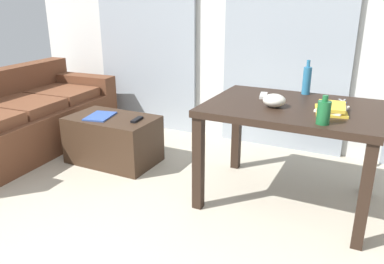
# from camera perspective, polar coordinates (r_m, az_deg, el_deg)

# --- Properties ---
(ground_plane) EXTENTS (7.35, 7.35, 0.00)m
(ground_plane) POSITION_cam_1_polar(r_m,az_deg,el_deg) (2.55, 1.80, -15.92)
(ground_plane) COLOR #B2A893
(wall_back) EXTENTS (6.21, 0.10, 2.49)m
(wall_back) POSITION_cam_1_polar(r_m,az_deg,el_deg) (3.93, 14.29, 15.50)
(wall_back) COLOR silver
(wall_back) RESTS_ON ground
(curtains) EXTENTS (4.41, 0.03, 2.16)m
(curtains) POSITION_cam_1_polar(r_m,az_deg,el_deg) (3.86, 13.80, 13.04)
(curtains) COLOR #99A3AD
(curtains) RESTS_ON ground
(couch) EXTENTS (1.03, 2.08, 0.78)m
(couch) POSITION_cam_1_polar(r_m,az_deg,el_deg) (4.24, -24.30, 1.64)
(couch) COLOR brown
(couch) RESTS_ON ground
(coffee_table) EXTENTS (0.80, 0.50, 0.44)m
(coffee_table) POSITION_cam_1_polar(r_m,az_deg,el_deg) (3.65, -11.62, -1.10)
(coffee_table) COLOR #382619
(coffee_table) RESTS_ON ground
(craft_table) EXTENTS (1.19, 0.89, 0.75)m
(craft_table) POSITION_cam_1_polar(r_m,az_deg,el_deg) (2.84, 14.55, 1.89)
(craft_table) COLOR black
(craft_table) RESTS_ON ground
(bottle_near) EXTENTS (0.08, 0.08, 0.18)m
(bottle_near) POSITION_cam_1_polar(r_m,az_deg,el_deg) (2.42, 18.99, 2.82)
(bottle_near) COLOR #195B2D
(bottle_near) RESTS_ON craft_table
(bottle_far) EXTENTS (0.06, 0.06, 0.27)m
(bottle_far) POSITION_cam_1_polar(r_m,az_deg,el_deg) (3.14, 16.70, 7.42)
(bottle_far) COLOR teal
(bottle_far) RESTS_ON craft_table
(bowl) EXTENTS (0.16, 0.16, 0.09)m
(bowl) POSITION_cam_1_polar(r_m,az_deg,el_deg) (2.72, 12.13, 4.61)
(bowl) COLOR beige
(bowl) RESTS_ON craft_table
(book_stack) EXTENTS (0.25, 0.31, 0.05)m
(book_stack) POSITION_cam_1_polar(r_m,az_deg,el_deg) (2.71, 20.01, 3.30)
(book_stack) COLOR gold
(book_stack) RESTS_ON craft_table
(tv_remote_on_table) EXTENTS (0.08, 0.17, 0.02)m
(tv_remote_on_table) POSITION_cam_1_polar(r_m,az_deg,el_deg) (3.00, 10.58, 5.36)
(tv_remote_on_table) COLOR #B7B7B2
(tv_remote_on_table) RESTS_ON craft_table
(scissors) EXTENTS (0.07, 0.11, 0.00)m
(scissors) POSITION_cam_1_polar(r_m,az_deg,el_deg) (3.02, 21.54, 4.24)
(scissors) COLOR #9EA0A5
(scissors) RESTS_ON craft_table
(tv_remote_primary) EXTENTS (0.06, 0.17, 0.02)m
(tv_remote_primary) POSITION_cam_1_polar(r_m,az_deg,el_deg) (3.44, -8.19, 1.84)
(tv_remote_primary) COLOR black
(tv_remote_primary) RESTS_ON coffee_table
(magazine) EXTENTS (0.27, 0.33, 0.01)m
(magazine) POSITION_cam_1_polar(r_m,az_deg,el_deg) (3.61, -13.50, 2.31)
(magazine) COLOR #33519E
(magazine) RESTS_ON coffee_table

